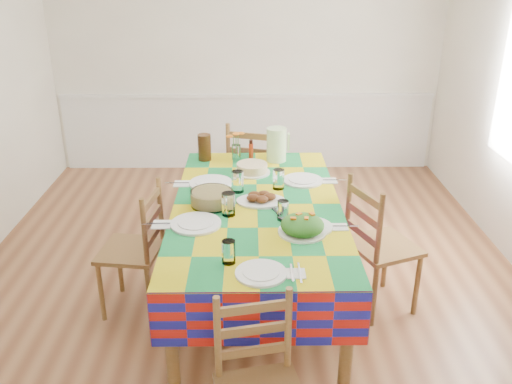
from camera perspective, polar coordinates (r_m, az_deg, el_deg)
room at (r=3.97m, az=-1.12°, el=8.22°), size 4.58×5.08×2.78m
wainscot at (r=6.59m, az=-0.93°, el=6.61°), size 4.41×0.06×0.92m
dining_table at (r=3.76m, az=0.12°, el=-2.58°), size 1.15×2.14×0.83m
setting_near_head at (r=2.95m, az=-0.61°, el=-7.70°), size 0.45×0.30×0.13m
setting_left_near at (r=3.48m, az=-5.21°, el=-2.56°), size 0.59×0.35×0.16m
setting_left_far at (r=4.00m, az=-3.89°, el=1.02°), size 0.59×0.35×0.16m
setting_right_near at (r=3.44m, az=4.83°, el=-3.00°), size 0.51×0.29×0.13m
setting_right_far at (r=4.05m, az=4.14°, el=1.29°), size 0.57×0.33×0.15m
meat_platter at (r=3.74m, az=0.50°, el=-0.70°), size 0.34×0.25×0.07m
salad_platter at (r=3.33m, az=4.90°, el=-3.57°), size 0.30×0.30×0.13m
pasta_bowl at (r=3.70m, az=-4.69°, el=-0.62°), size 0.29×0.29×0.10m
cake at (r=4.25m, az=-0.42°, el=2.49°), size 0.28×0.28×0.08m
serving_utensils at (r=3.63m, az=2.49°, el=-1.90°), size 0.15×0.35×0.01m
flower_vase at (r=4.52m, az=-2.11°, el=4.64°), size 0.16×0.13×0.25m
hot_sauce at (r=4.56m, az=-0.53°, el=4.53°), size 0.04×0.04×0.16m
green_pitcher at (r=4.49m, az=2.17°, el=5.01°), size 0.16×0.16×0.28m
tea_pitcher at (r=4.53m, az=-5.45°, el=4.71°), size 0.11×0.11×0.22m
name_card at (r=2.82m, az=0.27°, el=-9.75°), size 0.08×0.02×0.02m
chair_far at (r=5.09m, az=-0.24°, el=1.79°), size 0.56×0.55×1.04m
chair_left at (r=3.96m, az=-12.47°, el=-6.02°), size 0.46×0.48×0.97m
chair_right at (r=3.96m, az=12.70°, el=-5.68°), size 0.56×0.58×1.02m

